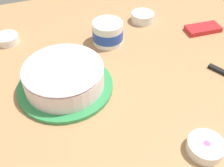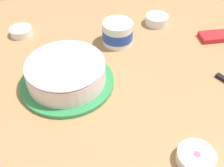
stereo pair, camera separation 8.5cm
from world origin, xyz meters
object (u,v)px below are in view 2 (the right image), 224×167
(sprinkle_bowl_yellow, at_px, (21,31))
(sprinkle_bowl_rainbow, at_px, (157,20))
(frosting_tub, at_px, (118,32))
(candy_box_lower, at_px, (218,36))
(frosted_cake, at_px, (66,73))
(sprinkle_bowl_pink, at_px, (196,157))

(sprinkle_bowl_yellow, bearing_deg, sprinkle_bowl_rainbow, 175.89)
(frosting_tub, xyz_separation_m, candy_box_lower, (-0.40, 0.06, -0.04))
(frosted_cake, distance_m, sprinkle_bowl_rainbow, 0.51)
(frosted_cake, xyz_separation_m, sprinkle_bowl_yellow, (0.15, -0.33, -0.03))
(sprinkle_bowl_pink, bearing_deg, candy_box_lower, -123.71)
(frosted_cake, relative_size, frosting_tub, 2.59)
(frosting_tub, relative_size, candy_box_lower, 0.83)
(candy_box_lower, bearing_deg, frosted_cake, 15.89)
(frosting_tub, height_order, sprinkle_bowl_yellow, frosting_tub)
(frosted_cake, relative_size, candy_box_lower, 2.15)
(frosting_tub, xyz_separation_m, sprinkle_bowl_rainbow, (-0.20, -0.10, -0.02))
(sprinkle_bowl_yellow, xyz_separation_m, candy_box_lower, (-0.77, 0.20, -0.01))
(sprinkle_bowl_rainbow, xyz_separation_m, candy_box_lower, (-0.20, 0.16, -0.01))
(frosted_cake, bearing_deg, sprinkle_bowl_pink, 128.73)
(sprinkle_bowl_pink, xyz_separation_m, sprinkle_bowl_yellow, (0.44, -0.69, -0.00))
(frosting_tub, height_order, sprinkle_bowl_pink, frosting_tub)
(sprinkle_bowl_rainbow, bearing_deg, frosting_tub, 26.58)
(frosting_tub, bearing_deg, sprinkle_bowl_pink, 97.37)
(sprinkle_bowl_rainbow, relative_size, sprinkle_bowl_yellow, 1.09)
(sprinkle_bowl_pink, bearing_deg, sprinkle_bowl_yellow, -57.39)
(sprinkle_bowl_yellow, bearing_deg, frosted_cake, 114.92)
(sprinkle_bowl_rainbow, relative_size, candy_box_lower, 0.68)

